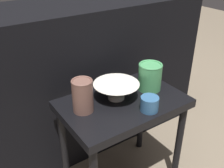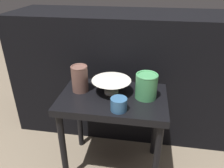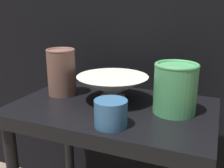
{
  "view_description": "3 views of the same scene",
  "coord_description": "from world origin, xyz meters",
  "px_view_note": "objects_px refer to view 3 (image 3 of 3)",
  "views": [
    {
      "loc": [
        -0.63,
        -0.84,
        1.19
      ],
      "look_at": [
        -0.03,
        0.05,
        0.6
      ],
      "focal_mm": 42.0,
      "sensor_mm": 36.0,
      "label": 1
    },
    {
      "loc": [
        0.16,
        -1.02,
        1.14
      ],
      "look_at": [
        -0.01,
        0.04,
        0.58
      ],
      "focal_mm": 35.0,
      "sensor_mm": 36.0,
      "label": 2
    },
    {
      "loc": [
        0.28,
        -0.67,
        0.81
      ],
      "look_at": [
        -0.01,
        0.02,
        0.58
      ],
      "focal_mm": 42.0,
      "sensor_mm": 36.0,
      "label": 3
    }
  ],
  "objects_px": {
    "vase_textured_left": "(62,71)",
    "cup": "(111,113)",
    "vase_colorful_right": "(175,87)",
    "bowl": "(112,86)"
  },
  "relations": [
    {
      "from": "bowl",
      "to": "vase_textured_left",
      "type": "distance_m",
      "value": 0.18
    },
    {
      "from": "cup",
      "to": "vase_textured_left",
      "type": "bearing_deg",
      "value": 146.22
    },
    {
      "from": "vase_textured_left",
      "to": "vase_colorful_right",
      "type": "distance_m",
      "value": 0.37
    },
    {
      "from": "vase_textured_left",
      "to": "cup",
      "type": "relative_size",
      "value": 1.87
    },
    {
      "from": "bowl",
      "to": "vase_colorful_right",
      "type": "xyz_separation_m",
      "value": [
        0.19,
        -0.02,
        0.03
      ]
    },
    {
      "from": "vase_textured_left",
      "to": "vase_colorful_right",
      "type": "bearing_deg",
      "value": -2.56
    },
    {
      "from": "bowl",
      "to": "cup",
      "type": "bearing_deg",
      "value": -68.86
    },
    {
      "from": "vase_colorful_right",
      "to": "bowl",
      "type": "bearing_deg",
      "value": 174.37
    },
    {
      "from": "vase_textured_left",
      "to": "vase_colorful_right",
      "type": "relative_size",
      "value": 1.1
    },
    {
      "from": "bowl",
      "to": "vase_colorful_right",
      "type": "bearing_deg",
      "value": -5.63
    }
  ]
}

